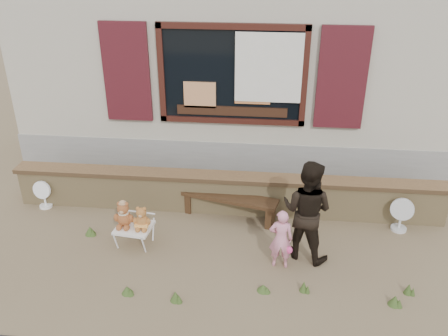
# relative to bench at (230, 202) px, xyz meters

# --- Properties ---
(ground) EXTENTS (80.00, 80.00, 0.00)m
(ground) POSITION_rel_bench_xyz_m (-0.07, -0.80, -0.29)
(ground) COLOR brown
(ground) RESTS_ON ground
(shopfront) EXTENTS (8.04, 5.13, 4.00)m
(shopfront) POSITION_rel_bench_xyz_m (-0.07, 3.69, 1.71)
(shopfront) COLOR #9F9881
(shopfront) RESTS_ON ground
(brick_wall) EXTENTS (7.10, 0.36, 0.67)m
(brick_wall) POSITION_rel_bench_xyz_m (-0.07, 0.20, 0.05)
(brick_wall) COLOR tan
(brick_wall) RESTS_ON ground
(bench) EXTENTS (1.60, 0.70, 0.40)m
(bench) POSITION_rel_bench_xyz_m (0.00, 0.00, 0.00)
(bench) COLOR #301E10
(bench) RESTS_ON ground
(folding_chair) EXTENTS (0.56, 0.51, 0.32)m
(folding_chair) POSITION_rel_bench_xyz_m (-1.34, -0.89, -0.01)
(folding_chair) COLOR white
(folding_chair) RESTS_ON ground
(teddy_bear_left) EXTENTS (0.33, 0.29, 0.41)m
(teddy_bear_left) POSITION_rel_bench_xyz_m (-1.48, -0.87, 0.23)
(teddy_bear_left) COLOR brown
(teddy_bear_left) RESTS_ON folding_chair
(teddy_bear_right) EXTENTS (0.29, 0.26, 0.36)m
(teddy_bear_right) POSITION_rel_bench_xyz_m (-1.20, -0.91, 0.20)
(teddy_bear_right) COLOR brown
(teddy_bear_right) RESTS_ON folding_chair
(child) EXTENTS (0.33, 0.22, 0.90)m
(child) POSITION_rel_bench_xyz_m (0.81, -1.17, 0.16)
(child) COLOR pink
(child) RESTS_ON ground
(adult) EXTENTS (0.90, 0.83, 1.50)m
(adult) POSITION_rel_bench_xyz_m (1.15, -0.89, 0.46)
(adult) COLOR black
(adult) RESTS_ON ground
(fan_left) EXTENTS (0.32, 0.21, 0.50)m
(fan_left) POSITION_rel_bench_xyz_m (-3.14, -0.00, -0.04)
(fan_left) COLOR white
(fan_left) RESTS_ON ground
(fan_right) EXTENTS (0.37, 0.24, 0.57)m
(fan_right) POSITION_rel_bench_xyz_m (2.68, -0.10, -0.01)
(fan_right) COLOR silver
(fan_right) RESTS_ON ground
(grass_tufts) EXTENTS (4.71, 1.46, 0.16)m
(grass_tufts) POSITION_rel_bench_xyz_m (0.22, -1.60, -0.23)
(grass_tufts) COLOR #384F1F
(grass_tufts) RESTS_ON ground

